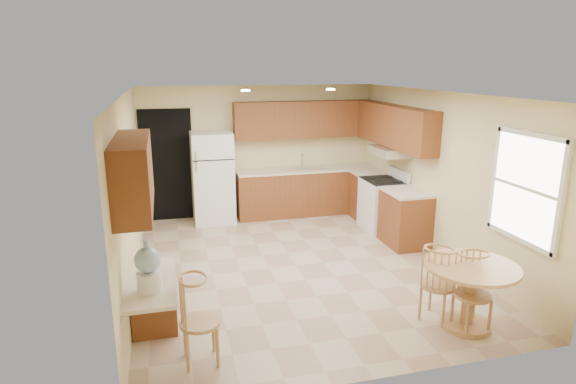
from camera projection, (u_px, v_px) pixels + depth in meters
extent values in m
plane|color=tan|center=(296.00, 265.00, 7.11)|extent=(5.50, 5.50, 0.00)
cube|color=white|center=(297.00, 93.00, 6.47)|extent=(4.50, 5.50, 0.02)
cube|color=beige|center=(259.00, 151.00, 9.36)|extent=(4.50, 0.02, 2.50)
cube|color=beige|center=(381.00, 256.00, 4.22)|extent=(4.50, 0.02, 2.50)
cube|color=beige|center=(130.00, 194.00, 6.24)|extent=(0.02, 5.50, 2.50)
cube|color=beige|center=(439.00, 175.00, 7.33)|extent=(0.02, 5.50, 2.50)
cube|color=black|center=(167.00, 165.00, 8.98)|extent=(0.90, 0.02, 2.10)
cube|color=brown|center=(306.00, 192.00, 9.50)|extent=(2.75, 0.60, 0.87)
cube|color=beige|center=(306.00, 170.00, 9.39)|extent=(2.75, 0.63, 0.04)
cube|color=brown|center=(369.00, 196.00, 9.21)|extent=(0.60, 0.59, 0.87)
cube|color=beige|center=(370.00, 173.00, 9.09)|extent=(0.63, 0.59, 0.04)
cube|color=brown|center=(405.00, 219.00, 7.85)|extent=(0.60, 0.80, 0.87)
cube|color=beige|center=(407.00, 192.00, 7.73)|extent=(0.63, 0.80, 0.04)
cube|color=brown|center=(305.00, 119.00, 9.27)|extent=(2.75, 0.33, 0.70)
cube|color=brown|center=(395.00, 126.00, 8.27)|extent=(0.33, 2.42, 0.70)
cube|color=brown|center=(133.00, 175.00, 4.63)|extent=(0.33, 1.40, 0.70)
cube|color=silver|center=(305.00, 168.00, 9.37)|extent=(0.78, 0.44, 0.01)
cube|color=silver|center=(390.00, 151.00, 8.33)|extent=(0.50, 0.76, 0.14)
cube|color=brown|center=(154.00, 300.00, 5.30)|extent=(0.48, 0.42, 0.72)
cube|color=beige|center=(151.00, 283.00, 4.84)|extent=(0.50, 1.20, 0.04)
cube|color=white|center=(526.00, 188.00, 5.53)|extent=(0.05, 1.00, 1.20)
cube|color=white|center=(532.00, 134.00, 5.37)|extent=(0.05, 1.10, 0.06)
cube|color=white|center=(519.00, 239.00, 5.69)|extent=(0.05, 1.10, 0.06)
cube|color=white|center=(561.00, 200.00, 5.04)|extent=(0.05, 0.06, 1.28)
cube|color=white|center=(495.00, 178.00, 6.03)|extent=(0.05, 0.06, 1.28)
cylinder|color=white|center=(246.00, 90.00, 7.47)|extent=(0.14, 0.14, 0.02)
cylinder|color=white|center=(331.00, 89.00, 7.81)|extent=(0.14, 0.14, 0.02)
cube|color=white|center=(213.00, 178.00, 8.91)|extent=(0.74, 0.70, 1.69)
cube|color=black|center=(214.00, 160.00, 8.48)|extent=(0.73, 0.01, 0.02)
cube|color=silver|center=(196.00, 167.00, 8.42)|extent=(0.03, 0.03, 0.18)
cube|color=silver|center=(196.00, 156.00, 8.37)|extent=(0.03, 0.03, 0.14)
cube|color=white|center=(383.00, 205.00, 8.56)|extent=(0.65, 0.76, 0.90)
cube|color=black|center=(384.00, 180.00, 8.45)|extent=(0.64, 0.75, 0.02)
cube|color=white|center=(399.00, 174.00, 8.49)|extent=(0.06, 0.76, 0.18)
cylinder|color=tan|center=(466.00, 324.00, 5.44)|extent=(0.55, 0.55, 0.06)
cylinder|color=tan|center=(469.00, 297.00, 5.35)|extent=(0.14, 0.14, 0.68)
cylinder|color=tan|center=(472.00, 267.00, 5.26)|extent=(1.02, 1.02, 0.04)
cylinder|color=tan|center=(438.00, 286.00, 5.52)|extent=(0.39, 0.39, 0.04)
cylinder|color=tan|center=(420.00, 298.00, 5.67)|extent=(0.03, 0.03, 0.42)
cylinder|color=tan|center=(441.00, 295.00, 5.74)|extent=(0.03, 0.03, 0.42)
cylinder|color=tan|center=(432.00, 309.00, 5.41)|extent=(0.03, 0.03, 0.42)
cylinder|color=tan|center=(454.00, 306.00, 5.48)|extent=(0.03, 0.03, 0.42)
cylinder|color=tan|center=(472.00, 295.00, 5.28)|extent=(0.39, 0.39, 0.04)
cylinder|color=tan|center=(452.00, 308.00, 5.43)|extent=(0.03, 0.03, 0.42)
cylinder|color=tan|center=(474.00, 305.00, 5.50)|extent=(0.03, 0.03, 0.42)
cylinder|color=tan|center=(467.00, 320.00, 5.17)|extent=(0.03, 0.03, 0.42)
cylinder|color=tan|center=(490.00, 317.00, 5.24)|extent=(0.03, 0.03, 0.42)
cylinder|color=tan|center=(200.00, 323.00, 4.71)|extent=(0.40, 0.40, 0.04)
cylinder|color=tan|center=(186.00, 336.00, 4.86)|extent=(0.03, 0.03, 0.43)
cylinder|color=tan|center=(214.00, 333.00, 4.93)|extent=(0.03, 0.03, 0.43)
cylinder|color=tan|center=(187.00, 352.00, 4.59)|extent=(0.03, 0.03, 0.43)
cylinder|color=tan|center=(217.00, 348.00, 4.66)|extent=(0.03, 0.03, 0.43)
cylinder|color=white|center=(149.00, 281.00, 4.60)|extent=(0.23, 0.23, 0.20)
sphere|color=#8CB5D8|center=(147.00, 260.00, 4.54)|extent=(0.25, 0.25, 0.25)
cylinder|color=#8CB5D8|center=(146.00, 244.00, 4.50)|extent=(0.06, 0.06, 0.07)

